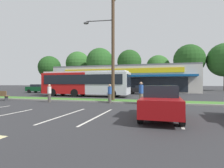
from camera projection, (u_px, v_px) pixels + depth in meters
name	position (u px, v px, depth m)	size (l,w,h in m)	color
grass_median	(77.00, 100.00, 17.91)	(56.00, 2.20, 0.12)	#427A2D
curb_lip	(71.00, 101.00, 16.74)	(56.00, 0.24, 0.12)	gray
parking_stripe_2	(0.00, 116.00, 9.36)	(0.12, 4.80, 0.01)	silver
parking_stripe_3	(65.00, 115.00, 9.56)	(0.12, 4.80, 0.01)	silver
parking_stripe_4	(98.00, 116.00, 9.28)	(0.12, 4.80, 0.01)	silver
parking_stripe_5	(178.00, 117.00, 8.92)	(0.12, 4.80, 0.01)	silver
storefront_building	(126.00, 79.00, 39.09)	(28.38, 13.71, 5.19)	#BCB7AD
tree_far_left	(50.00, 67.00, 51.63)	(6.48, 6.48, 9.57)	#473323
tree_left	(78.00, 63.00, 54.04)	(7.16, 7.16, 11.31)	#473323
tree_mid_left	(100.00, 62.00, 48.69)	(7.36, 7.36, 11.33)	#473323
tree_mid	(129.00, 62.00, 47.04)	(6.39, 6.39, 10.55)	#473323
tree_mid_right	(158.00, 67.00, 47.10)	(6.25, 6.25, 9.12)	#473323
tree_right	(189.00, 60.00, 42.40)	(7.28, 7.28, 10.93)	#473323
utility_pole	(112.00, 41.00, 16.68)	(3.08, 2.40, 10.60)	#4C3826
city_bus	(85.00, 83.00, 23.19)	(11.65, 2.80, 3.25)	#B71414
bus_stop_bench	(1.00, 95.00, 17.79)	(1.60, 0.45, 0.95)	brown
car_0	(161.00, 102.00, 8.67)	(1.87, 4.28, 1.61)	maroon
car_1	(39.00, 88.00, 31.79)	(4.45, 1.93, 1.51)	#0C3F1E
car_2	(141.00, 89.00, 27.97)	(4.73, 1.96, 1.38)	black
pedestrian_near_bench	(49.00, 93.00, 16.04)	(0.33, 0.33, 1.63)	#47423D
pedestrian_by_pole	(141.00, 93.00, 14.53)	(0.37, 0.37, 1.82)	#726651
pedestrian_mid	(110.00, 94.00, 15.35)	(0.33, 0.33, 1.64)	#47423D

